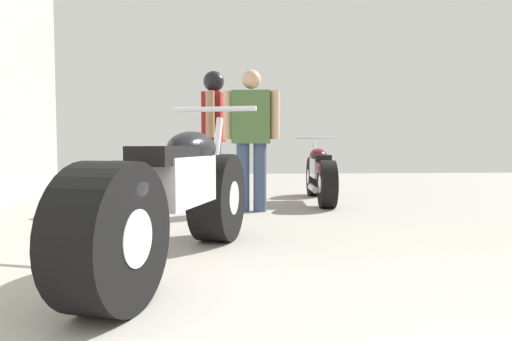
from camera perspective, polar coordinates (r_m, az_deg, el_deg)
The scene contains 5 objects.
ground_plane at distance 4.03m, azimuth 3.46°, elevation -7.74°, with size 15.92×15.92×0.00m, color gray.
motorcycle_maroon_cruiser at distance 2.80m, azimuth -10.28°, elevation -3.62°, with size 1.00×2.26×1.07m.
motorcycle_black_naked at distance 6.10m, azimuth 8.25°, elevation -0.45°, with size 0.57×1.92×0.90m.
mechanic_in_blue at distance 5.14m, azimuth -0.60°, elevation 4.99°, with size 0.66×0.29×1.63m.
mechanic_with_helmet at distance 5.77m, azimuth -5.42°, elevation 5.84°, with size 0.30×0.68×1.72m.
Camera 1 is at (-0.51, -0.66, 0.77)m, focal length 31.14 mm.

